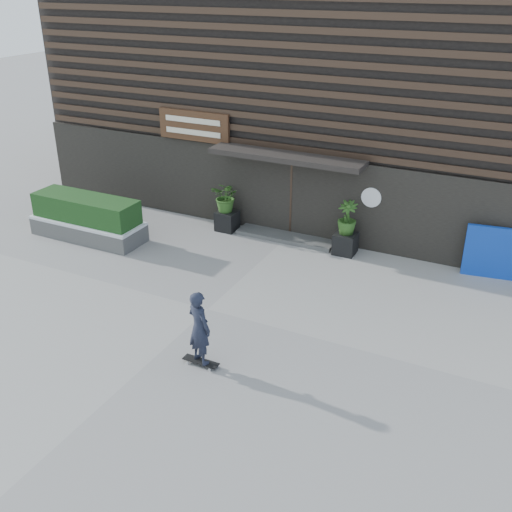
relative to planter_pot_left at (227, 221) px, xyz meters
The scene contains 12 objects.
ground 4.80m from the planter_pot_left, 66.64° to the right, with size 80.00×80.00×0.00m, color #97958F.
entrance_step 1.93m from the planter_pot_left, ahead, with size 3.00×0.80×0.12m, color #454542.
planter_pot_left is the anchor object (origin of this frame).
bamboo_left 0.78m from the planter_pot_left, ahead, with size 0.86×0.75×0.96m, color #2D591E.
planter_pot_right 3.80m from the planter_pot_left, ahead, with size 0.60×0.60×0.60m, color black.
bamboo_right 3.88m from the planter_pot_left, ahead, with size 0.54×0.54×0.96m, color #2D591E.
raised_bed 4.15m from the planter_pot_left, 145.68° to the right, with size 3.50×1.20×0.50m, color #474745.
snow_layer 4.16m from the planter_pot_left, 145.68° to the right, with size 3.50×1.20×0.08m, color white.
hedge 4.20m from the planter_pot_left, 145.68° to the right, with size 3.30×1.00×0.70m, color #173C15.
blue_tarp 7.69m from the planter_pot_left, ahead, with size 1.50×0.12×1.40m, color #0C33A8.
building 6.94m from the planter_pot_left, 71.14° to the left, with size 18.00×11.00×8.00m.
skateboarder 7.00m from the planter_pot_left, 65.50° to the right, with size 0.78×0.56×1.68m.
Camera 1 is at (6.38, -10.29, 7.22)m, focal length 41.57 mm.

